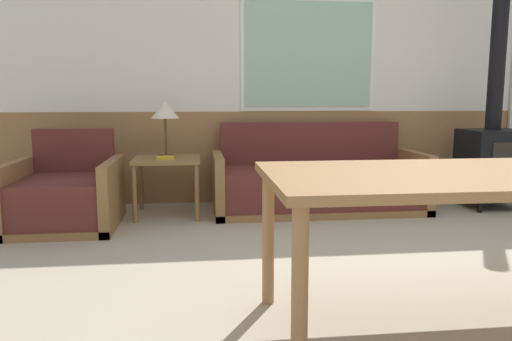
# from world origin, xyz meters

# --- Properties ---
(ground_plane) EXTENTS (16.00, 16.00, 0.00)m
(ground_plane) POSITION_xyz_m (0.00, 0.00, 0.00)
(ground_plane) COLOR #B2A58C
(wall_back) EXTENTS (7.20, 0.09, 2.70)m
(wall_back) POSITION_xyz_m (-0.00, 2.63, 1.35)
(wall_back) COLOR #996B42
(wall_back) RESTS_ON ground_plane
(couch) EXTENTS (1.93, 0.80, 0.80)m
(couch) POSITION_xyz_m (-0.11, 2.14, 0.25)
(couch) COLOR olive
(couch) RESTS_ON ground_plane
(armchair) EXTENTS (0.83, 0.87, 0.77)m
(armchair) POSITION_xyz_m (-2.29, 1.78, 0.24)
(armchair) COLOR olive
(armchair) RESTS_ON ground_plane
(side_table) EXTENTS (0.58, 0.58, 0.51)m
(side_table) POSITION_xyz_m (-1.49, 2.09, 0.44)
(side_table) COLOR olive
(side_table) RESTS_ON ground_plane
(table_lamp) EXTENTS (0.25, 0.25, 0.49)m
(table_lamp) POSITION_xyz_m (-1.50, 2.19, 0.91)
(table_lamp) COLOR #4C3823
(table_lamp) RESTS_ON side_table
(book_stack) EXTENTS (0.15, 0.10, 0.03)m
(book_stack) POSITION_xyz_m (-1.49, 1.99, 0.53)
(book_stack) COLOR gold
(book_stack) RESTS_ON side_table
(dining_table) EXTENTS (2.16, 0.90, 0.72)m
(dining_table) POSITION_xyz_m (0.15, -0.31, 0.66)
(dining_table) COLOR #9E7042
(dining_table) RESTS_ON ground_plane
(wood_stove) EXTENTS (0.56, 0.49, 2.45)m
(wood_stove) POSITION_xyz_m (1.56, 2.05, 0.62)
(wood_stove) COLOR black
(wood_stove) RESTS_ON ground_plane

